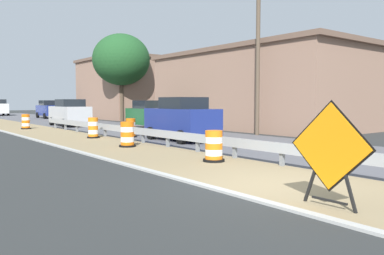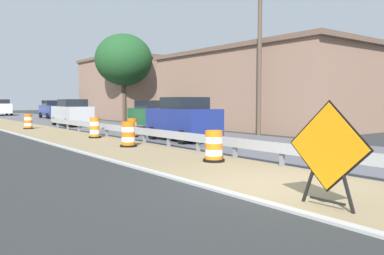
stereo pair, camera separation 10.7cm
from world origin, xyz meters
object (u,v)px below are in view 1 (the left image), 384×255
object	(u,v)px
car_mid_far_lane	(49,109)
car_trailing_far_lane	(70,113)
traffic_barrel_nearest	(214,148)
utility_pole_near	(258,58)
car_trailing_near_lane	(150,115)
traffic_barrel_far	(93,129)
traffic_barrel_farther	(26,122)
traffic_barrel_mid	(131,129)
car_lead_near_lane	(182,119)
traffic_barrel_close	(127,136)
warning_sign_diamond	(330,150)

from	to	relation	value
car_mid_far_lane	car_trailing_far_lane	world-z (taller)	car_trailing_far_lane
traffic_barrel_nearest	utility_pole_near	bearing A→B (deg)	34.95
car_trailing_near_lane	traffic_barrel_far	bearing A→B (deg)	-54.95
traffic_barrel_farther	utility_pole_near	world-z (taller)	utility_pole_near
car_trailing_far_lane	car_trailing_near_lane	bearing A→B (deg)	-152.44
traffic_barrel_mid	car_mid_far_lane	bearing A→B (deg)	81.35
utility_pole_near	traffic_barrel_farther	bearing A→B (deg)	125.47
car_lead_near_lane	traffic_barrel_close	bearing A→B (deg)	103.31
traffic_barrel_mid	car_trailing_near_lane	size ratio (longest dim) A/B	0.25
traffic_barrel_nearest	traffic_barrel_far	distance (m)	9.92
car_trailing_near_lane	traffic_barrel_close	bearing A→B (deg)	-34.76
car_mid_far_lane	utility_pole_near	bearing A→B (deg)	6.30
traffic_barrel_close	traffic_barrel_farther	distance (m)	13.66
car_mid_far_lane	traffic_barrel_farther	bearing A→B (deg)	-21.20
car_trailing_near_lane	car_mid_far_lane	bearing A→B (deg)	-177.77
traffic_barrel_close	car_mid_far_lane	xyz separation A→B (m)	(6.23, 29.92, 0.53)
car_trailing_near_lane	utility_pole_near	distance (m)	8.83
warning_sign_diamond	car_trailing_far_lane	distance (m)	26.16
warning_sign_diamond	traffic_barrel_mid	distance (m)	14.99
traffic_barrel_mid	traffic_barrel_far	world-z (taller)	traffic_barrel_far
traffic_barrel_close	traffic_barrel_mid	xyz separation A→B (m)	(2.26, 3.81, -0.03)
traffic_barrel_far	traffic_barrel_farther	distance (m)	9.08
traffic_barrel_close	car_trailing_near_lane	xyz separation A→B (m)	(6.29, 8.39, 0.51)
utility_pole_near	car_trailing_near_lane	bearing A→B (deg)	107.49
traffic_barrel_mid	traffic_barrel_nearest	bearing A→B (deg)	-102.34
traffic_barrel_close	utility_pole_near	distance (m)	9.59
utility_pole_near	traffic_barrel_close	bearing A→B (deg)	-175.93
traffic_barrel_mid	car_trailing_far_lane	world-z (taller)	car_trailing_far_lane
warning_sign_diamond	car_mid_far_lane	xyz separation A→B (m)	(7.83, 40.58, -0.05)
car_lead_near_lane	traffic_barrel_far	bearing A→B (deg)	38.30
traffic_barrel_far	car_lead_near_lane	world-z (taller)	car_lead_near_lane
traffic_barrel_nearest	traffic_barrel_close	bearing A→B (deg)	92.88
car_lead_near_lane	traffic_barrel_nearest	bearing A→B (deg)	154.23
traffic_barrel_mid	car_mid_far_lane	size ratio (longest dim) A/B	0.23
traffic_barrel_farther	car_trailing_near_lane	distance (m)	8.64
car_mid_far_lane	car_lead_near_lane	bearing A→B (deg)	-4.15
traffic_barrel_far	car_trailing_far_lane	size ratio (longest dim) A/B	0.23
traffic_barrel_nearest	car_trailing_near_lane	size ratio (longest dim) A/B	0.24
car_trailing_far_lane	traffic_barrel_nearest	bearing A→B (deg)	174.07
traffic_barrel_close	traffic_barrel_far	bearing A→B (deg)	84.16
car_mid_far_lane	car_trailing_far_lane	xyz separation A→B (m)	(-3.14, -14.85, 0.03)
traffic_barrel_mid	car_lead_near_lane	world-z (taller)	car_lead_near_lane
car_lead_near_lane	utility_pole_near	distance (m)	6.30
car_trailing_near_lane	car_trailing_far_lane	distance (m)	7.40
traffic_barrel_far	traffic_barrel_farther	size ratio (longest dim) A/B	1.05
car_trailing_near_lane	car_trailing_far_lane	world-z (taller)	car_trailing_far_lane
traffic_barrel_nearest	utility_pole_near	size ratio (longest dim) A/B	0.12
car_mid_far_lane	car_trailing_near_lane	bearing A→B (deg)	1.56
car_mid_far_lane	utility_pole_near	size ratio (longest dim) A/B	0.53
car_lead_near_lane	car_trailing_far_lane	size ratio (longest dim) A/B	0.87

